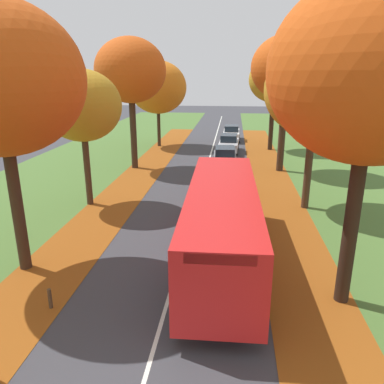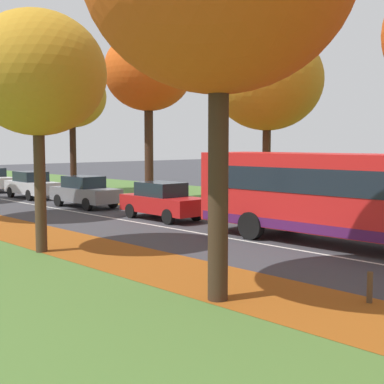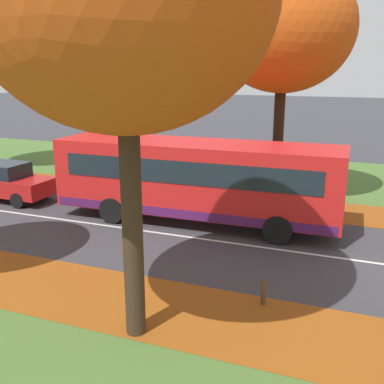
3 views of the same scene
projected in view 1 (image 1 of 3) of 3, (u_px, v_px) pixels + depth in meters
grass_verge_left at (72, 178)px, 26.16m from camera, size 12.00×90.00×0.01m
leaf_litter_left at (108, 210)px, 20.01m from camera, size 2.80×60.00×0.00m
grass_verge_right at (344, 186)px, 24.27m from camera, size 12.00×90.00×0.01m
leaf_litter_right at (283, 217)px, 19.06m from camera, size 2.80×60.00×0.00m
road_centre_line at (203, 182)px, 25.22m from camera, size 0.12×80.00×0.01m
tree_left_mid at (82, 106)px, 19.34m from camera, size 4.11×4.11×7.24m
tree_left_far at (130, 71)px, 26.77m from camera, size 5.12×5.12×9.48m
tree_left_distant at (158, 87)px, 35.77m from camera, size 5.51×5.51×8.15m
tree_right_near at (373, 72)px, 9.97m from camera, size 5.64×5.64×9.61m
tree_right_mid at (316, 90)px, 18.53m from camera, size 5.11×5.11×8.50m
tree_right_far at (287, 68)px, 25.85m from camera, size 4.96×4.96×9.59m
tree_right_distant at (274, 80)px, 33.77m from camera, size 4.58×4.58×8.50m
bollard_fourth at (50, 299)px, 11.60m from camera, size 0.12×0.12×0.67m
bus at (222, 221)px, 14.08m from camera, size 2.81×10.45×2.98m
car_red_lead at (223, 180)px, 22.63m from camera, size 1.88×4.25×1.62m
car_grey_following at (225, 158)px, 28.49m from camera, size 1.88×4.25×1.62m
car_silver_third_in_line at (229, 143)px, 34.33m from camera, size 1.90×4.26×1.62m
car_white_fourth_in_line at (231, 133)px, 40.25m from camera, size 1.82×4.22×1.62m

